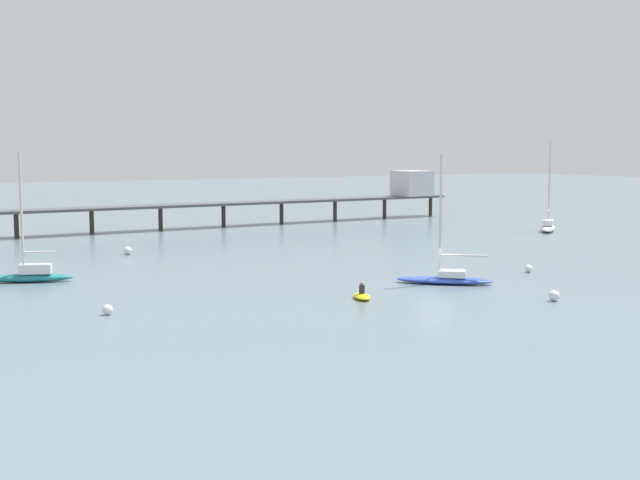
% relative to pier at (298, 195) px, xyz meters
% --- Properties ---
extents(ground_plane, '(400.00, 400.00, 0.00)m').
position_rel_pier_xyz_m(ground_plane, '(-14.51, -47.55, -3.57)').
color(ground_plane, slate).
extents(pier, '(74.85, 6.67, 6.42)m').
position_rel_pier_xyz_m(pier, '(0.00, 0.00, 0.00)').
color(pier, '#4C4C51').
rests_on(pier, ground_plane).
extents(sailboat_white, '(6.00, 5.74, 10.29)m').
position_rel_pier_xyz_m(sailboat_white, '(19.79, -24.07, -2.87)').
color(sailboat_white, white).
rests_on(sailboat_white, ground_plane).
extents(sailboat_teal, '(6.27, 3.56, 9.14)m').
position_rel_pier_xyz_m(sailboat_teal, '(-39.34, -32.90, -2.90)').
color(sailboat_teal, '#1E727A').
rests_on(sailboat_teal, ground_plane).
extents(sailboat_blue, '(6.24, 5.79, 9.05)m').
position_rel_pier_xyz_m(sailboat_blue, '(-14.13, -48.22, -3.02)').
color(sailboat_blue, '#2D4CB7').
rests_on(sailboat_blue, ground_plane).
extents(dinghy_yellow, '(1.72, 2.44, 1.14)m').
position_rel_pier_xyz_m(dinghy_yellow, '(-22.48, -50.36, -3.34)').
color(dinghy_yellow, yellow).
rests_on(dinghy_yellow, ground_plane).
extents(mooring_buoy_mid, '(0.68, 0.68, 0.68)m').
position_rel_pier_xyz_m(mooring_buoy_mid, '(-12.49, -56.92, -3.23)').
color(mooring_buoy_mid, silver).
rests_on(mooring_buoy_mid, ground_plane).
extents(mooring_buoy_inner, '(0.61, 0.61, 0.61)m').
position_rel_pier_xyz_m(mooring_buoy_inner, '(-37.83, -47.45, -3.26)').
color(mooring_buoy_inner, silver).
rests_on(mooring_buoy_inner, ground_plane).
extents(mooring_buoy_far, '(0.74, 0.74, 0.74)m').
position_rel_pier_xyz_m(mooring_buoy_far, '(-28.67, -21.15, -3.19)').
color(mooring_buoy_far, silver).
rests_on(mooring_buoy_far, ground_plane).
extents(mooring_buoy_outer, '(0.60, 0.60, 0.60)m').
position_rel_pier_xyz_m(mooring_buoy_outer, '(-5.24, -47.10, -3.27)').
color(mooring_buoy_outer, silver).
rests_on(mooring_buoy_outer, ground_plane).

